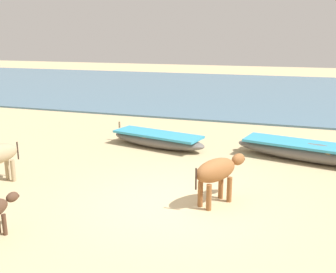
# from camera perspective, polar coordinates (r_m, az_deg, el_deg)

# --- Properties ---
(ground) EXTENTS (80.00, 80.00, 0.00)m
(ground) POSITION_cam_1_polar(r_m,az_deg,el_deg) (8.31, 0.94, -9.62)
(ground) COLOR tan
(sea_water) EXTENTS (60.00, 20.00, 0.08)m
(sea_water) POSITION_cam_1_polar(r_m,az_deg,el_deg) (25.66, 13.33, 6.53)
(sea_water) COLOR slate
(sea_water) RESTS_ON ground
(fishing_boat_0) EXTENTS (3.38, 1.60, 0.65)m
(fishing_boat_0) POSITION_cam_1_polar(r_m,az_deg,el_deg) (12.27, -1.54, -0.41)
(fishing_boat_0) COLOR #5B5651
(fishing_boat_0) RESTS_ON ground
(fishing_boat_1) EXTENTS (4.66, 1.95, 0.70)m
(fishing_boat_1) POSITION_cam_1_polar(r_m,az_deg,el_deg) (11.56, 20.92, -2.18)
(fishing_boat_1) COLOR #5B5651
(fishing_boat_1) RESTS_ON ground
(cow_second_adult_brown) EXTENTS (1.00, 1.41, 0.98)m
(cow_second_adult_brown) POSITION_cam_1_polar(r_m,az_deg,el_deg) (8.08, 7.23, -5.07)
(cow_second_adult_brown) COLOR brown
(cow_second_adult_brown) RESTS_ON ground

